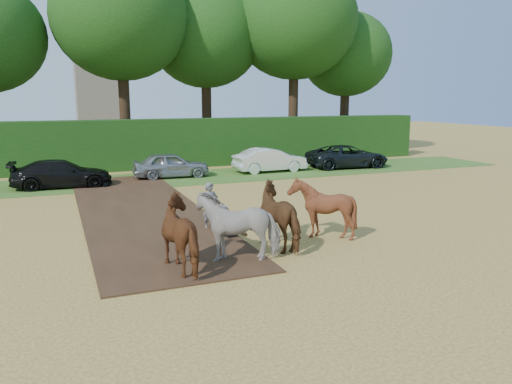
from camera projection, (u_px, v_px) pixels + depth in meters
ground at (126, 273)px, 12.55m from camera, size 120.00×120.00×0.00m
earth_strip at (140, 210)px, 19.47m from camera, size 4.50×17.00×0.05m
grass_verge at (88, 184)px, 25.29m from camera, size 50.00×5.00×0.03m
hedgerow at (81, 146)px, 29.10m from camera, size 46.00×1.60×3.00m
plough_team at (260, 219)px, 14.16m from camera, size 6.31×5.07×1.89m
parked_cars at (174, 166)px, 26.81m from camera, size 36.51×3.09×1.42m
treeline at (40, 19)px, 29.97m from camera, size 48.70×10.60×14.21m
church at (92, 19)px, 61.49m from camera, size 5.20×5.20×27.00m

